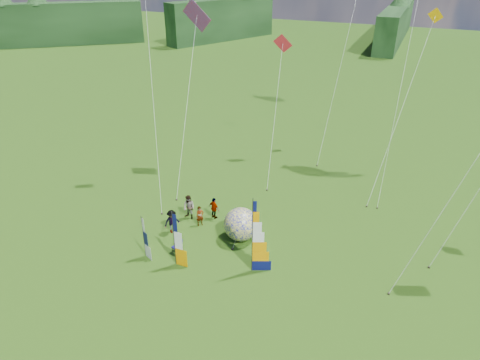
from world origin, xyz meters
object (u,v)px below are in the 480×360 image
at_px(side_banner_far, 144,237).
at_px(bol_inflatable, 241,224).
at_px(kite_whale, 411,34).
at_px(camp_chair, 177,246).
at_px(feather_banner_main, 252,237).
at_px(side_banner_left, 174,240).
at_px(spectator_c, 172,221).
at_px(spectator_a, 200,216).
at_px(spectator_d, 214,208).
at_px(spectator_b, 189,207).

xyz_separation_m(side_banner_far, bol_inflatable, (4.91, 4.21, -0.31)).
bearing_deg(kite_whale, camp_chair, -125.02).
bearing_deg(feather_banner_main, camp_chair, 159.72).
bearing_deg(camp_chair, feather_banner_main, 20.33).
relative_size(side_banner_far, camp_chair, 2.96).
relative_size(side_banner_left, kite_whale, 0.16).
xyz_separation_m(side_banner_left, spectator_c, (-2.05, 2.94, -1.00)).
distance_m(spectator_c, camp_chair, 2.43).
distance_m(feather_banner_main, side_banner_far, 7.08).
bearing_deg(kite_whale, side_banner_far, -127.01).
bearing_deg(bol_inflatable, spectator_a, 174.02).
xyz_separation_m(feather_banner_main, side_banner_left, (-4.62, -1.34, -0.62)).
xyz_separation_m(spectator_d, kite_whale, (10.86, 11.98, 11.22)).
bearing_deg(spectator_b, camp_chair, -60.02).
distance_m(spectator_b, kite_whale, 21.05).
distance_m(feather_banner_main, spectator_b, 7.56).
distance_m(side_banner_far, spectator_c, 3.07).
bearing_deg(kite_whale, spectator_d, -133.12).
relative_size(feather_banner_main, side_banner_far, 1.70).
height_order(spectator_a, camp_chair, spectator_a).
bearing_deg(spectator_d, camp_chair, 105.94).
height_order(camp_chair, kite_whale, kite_whale).
relative_size(feather_banner_main, side_banner_left, 1.33).
distance_m(bol_inflatable, kite_whale, 19.17).
bearing_deg(camp_chair, spectator_b, 125.17).
bearing_deg(side_banner_far, spectator_d, 93.97).
bearing_deg(side_banner_far, spectator_a, 94.84).
relative_size(bol_inflatable, spectator_b, 1.23).
relative_size(side_banner_far, spectator_c, 1.67).
bearing_deg(kite_whale, spectator_b, -135.45).
distance_m(feather_banner_main, bol_inflatable, 3.67).
height_order(feather_banner_main, spectator_b, feather_banner_main).
height_order(spectator_a, spectator_d, spectator_d).
relative_size(spectator_c, camp_chair, 1.78).
distance_m(spectator_d, kite_whale, 19.68).
height_order(spectator_b, spectator_d, spectator_b).
distance_m(side_banner_far, spectator_b, 5.07).
height_order(spectator_c, kite_whale, kite_whale).
xyz_separation_m(side_banner_far, spectator_a, (1.57, 4.56, -0.71)).
distance_m(side_banner_left, spectator_a, 4.68).
height_order(spectator_d, camp_chair, spectator_d).
bearing_deg(bol_inflatable, feather_banner_main, -55.09).
relative_size(spectator_a, kite_whale, 0.06).
bearing_deg(side_banner_left, spectator_a, 98.59).
relative_size(spectator_b, spectator_d, 1.12).
distance_m(side_banner_far, spectator_d, 6.19).
height_order(bol_inflatable, spectator_c, bol_inflatable).
bearing_deg(side_banner_far, spectator_b, 109.09).
bearing_deg(camp_chair, side_banner_far, -129.04).
xyz_separation_m(side_banner_left, side_banner_far, (-2.24, -0.07, -0.41)).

